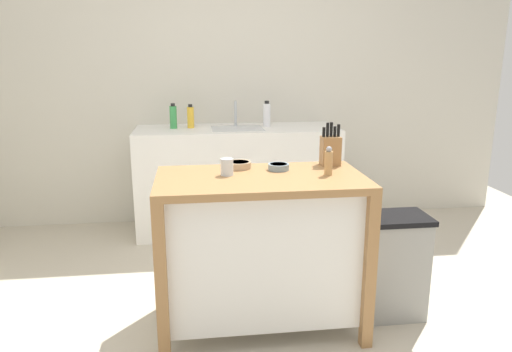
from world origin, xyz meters
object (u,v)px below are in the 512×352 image
Objects in this scene: knife_block at (330,150)px; trash_bin at (394,265)px; bowl_ceramic_wide at (239,165)px; pepper_grinder at (329,162)px; bowl_stoneware_deep at (279,167)px; drinking_cup at (227,167)px; bottle_hand_soap at (267,115)px; kitchen_island at (261,244)px; sink_faucet at (236,113)px; bottle_dish_soap at (191,117)px; bottle_spray_cleaner at (173,117)px.

trash_bin is at bearing -28.66° from knife_block.
knife_block is 0.55m from bowl_ceramic_wide.
pepper_grinder is at bearing -108.15° from knife_block.
bowl_stoneware_deep is (-0.32, -0.09, -0.07)m from knife_block.
bowl_stoneware_deep is at bearing -18.36° from bowl_ceramic_wide.
bottle_hand_soap is (0.46, 1.61, 0.08)m from drinking_cup.
kitchen_island is 5.14× the size of sink_faucet.
bowl_ceramic_wide is 1.10m from trash_bin.
trash_bin is at bearing -11.44° from bowl_ceramic_wide.
sink_faucet is 1.09× the size of bottle_dish_soap.
bottle_dish_soap is (-0.82, 1.45, 0.02)m from knife_block.
knife_block is 1.60m from sink_faucet.
pepper_grinder is at bearing -62.07° from bottle_spray_cleaner.
pepper_grinder is (0.37, -0.02, 0.47)m from kitchen_island.
sink_faucet is (-0.43, 1.54, 0.04)m from knife_block.
trash_bin is 2.03m from sink_faucet.
bottle_hand_soap is (-0.16, 1.45, 0.03)m from knife_block.
drinking_cup is at bearing -164.98° from knife_block.
pepper_grinder is at bearing -3.57° from kitchen_island.
sink_faucet is at bearing 12.51° from bottle_dish_soap.
pepper_grinder is 0.79m from trash_bin.
bottle_dish_soap is at bearing 125.58° from trash_bin.
bottle_dish_soap is (-0.37, 1.67, 0.51)m from kitchen_island.
bowl_ceramic_wide is at bearing 161.64° from bowl_stoneware_deep.
drinking_cup is 0.43× the size of bottle_spray_cleaner.
knife_block is at bearing -74.55° from sink_faucet.
kitchen_island reaches higher than trash_bin.
drinking_cup is 0.41× the size of bottle_hand_soap.
bottle_dish_soap is at bearing 96.89° from drinking_cup.
bottle_spray_cleaner is (-0.34, 1.61, 0.07)m from drinking_cup.
bottle_spray_cleaner is (-0.54, -0.10, -0.01)m from sink_faucet.
bowl_ceramic_wide is (-0.10, 0.20, 0.41)m from kitchen_island.
bottle_hand_soap is 0.81m from bottle_spray_cleaner.
trash_bin is 2.95× the size of bottle_spray_cleaner.
drinking_cup reaches higher than kitchen_island.
kitchen_island is 0.83m from trash_bin.
bowl_ceramic_wide reaches higher than trash_bin.
bottle_spray_cleaner is at bearing -169.41° from sink_faucet.
drinking_cup is 0.55m from pepper_grinder.
sink_faucet is (0.20, 1.71, 0.08)m from drinking_cup.
sink_faucet is at bearing 114.34° from trash_bin.
bottle_spray_cleaner is (-0.42, 1.45, 0.10)m from bowl_ceramic_wide.
bottle_hand_soap is at bearing 75.33° from bowl_ceramic_wide.
bottle_hand_soap reaches higher than drinking_cup.
bottle_hand_soap is at bearing 107.56° from trash_bin.
knife_block is 1.60× the size of pepper_grinder.
sink_faucet is (-0.10, 1.63, 0.11)m from bowl_stoneware_deep.
bottle_spray_cleaner is (-0.97, 1.44, 0.03)m from knife_block.
pepper_grinder reaches higher than bowl_ceramic_wide.
sink_faucet is (0.12, 1.55, 0.11)m from bowl_ceramic_wide.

